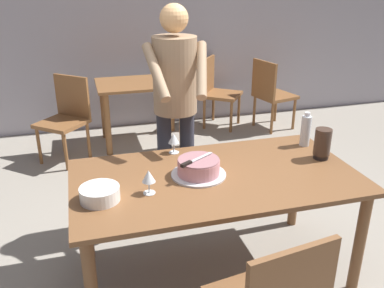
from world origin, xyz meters
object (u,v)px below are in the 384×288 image
Objects in this scene: wine_glass_far at (174,139)px; background_table at (141,96)px; main_dining_table at (216,189)px; plate_stack at (100,194)px; background_chair_0 at (66,116)px; cake_knife at (191,162)px; background_chair_1 at (271,92)px; water_bottle at (306,130)px; hurricane_lamp at (322,144)px; background_chair_2 at (217,90)px; cake_on_platter at (199,168)px; person_cutting_cake at (175,96)px; wine_glass_near at (149,177)px.

wine_glass_far reaches higher than background_table.
main_dining_table is 0.73m from plate_stack.
background_table is at bearing 16.65° from background_chair_0.
cake_knife is 3.10m from background_chair_1.
background_chair_0 is at bearing 130.86° from water_bottle.
hurricane_lamp reaches higher than background_chair_2.
background_chair_2 reaches higher than wine_glass_far.
background_chair_0 reaches higher than cake_on_platter.
cake_knife is at bearing -176.33° from hurricane_lamp.
person_cutting_cake is 1.87m from background_table.
cake_knife is (-0.06, -0.04, 0.06)m from cake_on_platter.
background_chair_1 is at bearing 55.08° from cake_knife.
hurricane_lamp reaches higher than plate_stack.
wine_glass_far is at bearing -92.65° from background_table.
background_chair_0 reaches higher than plate_stack.
plate_stack is 0.28m from wine_glass_near.
main_dining_table is 2.43m from background_chair_0.
plate_stack is 3.39m from background_chair_2.
cake_knife is 0.27× the size of background_chair_1.
hurricane_lamp is (1.47, 0.16, 0.07)m from plate_stack.
person_cutting_cake is (-0.86, 0.41, 0.21)m from water_bottle.
background_chair_2 is at bearing 64.65° from wine_glass_far.
hurricane_lamp is at bearing 6.38° from plate_stack.
cake_knife reaches higher than plate_stack.
plate_stack is 0.13× the size of person_cutting_cake.
cake_knife is 0.24× the size of background_table.
wine_glass_far is (-0.01, 0.42, -0.01)m from cake_knife.
plate_stack is 3.51m from background_chair_1.
water_bottle is 0.28× the size of background_chair_0.
person_cutting_cake reaches higher than cake_knife.
background_chair_1 is (1.68, 1.82, -0.58)m from person_cutting_cake.
background_chair_2 reaches higher than wine_glass_near.
background_table is 1.67m from background_chair_1.
background_chair_0 is at bearing 118.36° from person_cutting_cake.
background_chair_1 is (1.77, 2.11, -0.36)m from wine_glass_far.
person_cutting_cake is at bearing 97.23° from main_dining_table.
water_bottle is (0.94, -0.12, 0.01)m from wine_glass_far.
main_dining_table is 0.18m from cake_on_platter.
wine_glass_far is (-0.07, 0.38, 0.05)m from cake_on_platter.
wine_glass_near is 2.43m from background_chair_0.
plate_stack is 0.24× the size of background_chair_1.
wine_glass_far is 0.37m from person_cutting_cake.
background_chair_2 is at bearing 60.16° from plate_stack.
background_chair_1 is 0.70m from background_chair_2.
wine_glass_far is at bearing 158.91° from hurricane_lamp.
cake_on_platter is at bearing 22.55° from wine_glass_near.
wine_glass_far is 0.69× the size of hurricane_lamp.
cake_knife is at bearing 20.23° from wine_glass_near.
background_chair_0 is at bearing -163.35° from background_table.
background_chair_2 is (0.21, 2.77, -0.37)m from hurricane_lamp.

